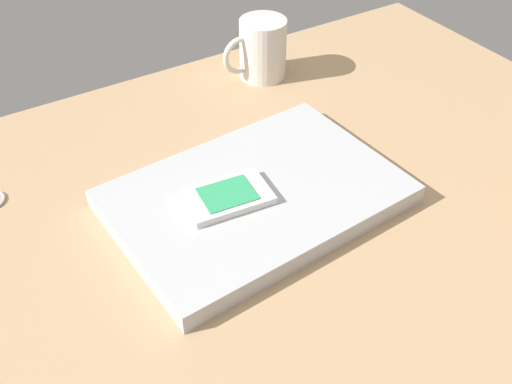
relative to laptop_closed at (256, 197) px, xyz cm
name	(u,v)px	position (x,y,z in cm)	size (l,w,h in cm)	color
desk_surface	(244,243)	(3.95, 3.62, -2.76)	(120.00, 80.00, 3.00)	tan
laptop_closed	(256,197)	(0.00, 0.00, 0.00)	(34.11, 23.34, 2.53)	#B7BABC
cell_phone_on_laptop	(228,197)	(3.90, -0.02, 1.76)	(10.73, 7.36, 1.06)	silver
coffee_mug	(261,49)	(-17.34, -26.34, 3.51)	(10.98, 7.46, 9.54)	silver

